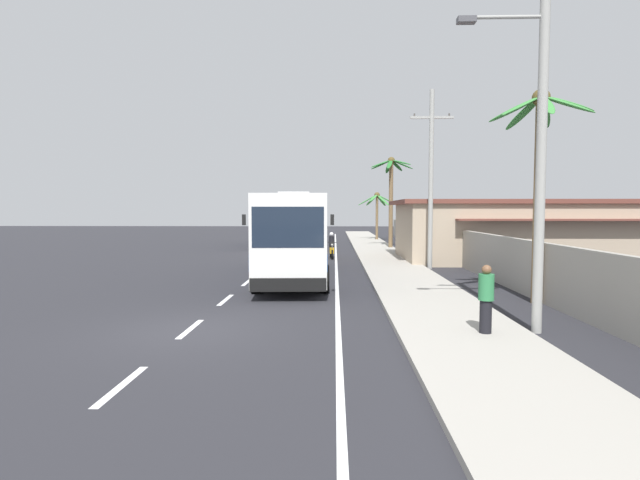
# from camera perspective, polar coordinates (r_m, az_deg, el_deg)

# --- Properties ---
(ground_plane) EXTENTS (160.00, 160.00, 0.00)m
(ground_plane) POSITION_cam_1_polar(r_m,az_deg,el_deg) (12.94, -15.16, -10.21)
(ground_plane) COLOR #28282D
(sidewalk_kerb) EXTENTS (3.20, 90.00, 0.14)m
(sidewalk_kerb) POSITION_cam_1_polar(r_m,az_deg,el_deg) (22.44, 9.69, -4.15)
(sidewalk_kerb) COLOR #A8A399
(sidewalk_kerb) RESTS_ON ground
(lane_markings) EXTENTS (3.94, 71.00, 0.01)m
(lane_markings) POSITION_cam_1_polar(r_m,az_deg,el_deg) (26.95, -1.07, -2.96)
(lane_markings) COLOR white
(lane_markings) RESTS_ON ground
(boundary_wall) EXTENTS (0.24, 60.00, 1.98)m
(boundary_wall) POSITION_cam_1_polar(r_m,az_deg,el_deg) (27.00, 16.54, -0.99)
(boundary_wall) COLOR #9E998E
(boundary_wall) RESTS_ON ground
(coach_bus_foreground) EXTENTS (3.47, 12.20, 3.89)m
(coach_bus_foreground) POSITION_cam_1_polar(r_m,az_deg,el_deg) (21.95, -3.12, 0.85)
(coach_bus_foreground) COLOR white
(coach_bus_foreground) RESTS_ON ground
(coach_bus_far_lane) EXTENTS (3.59, 11.96, 3.78)m
(coach_bus_far_lane) POSITION_cam_1_polar(r_m,az_deg,el_deg) (42.24, -5.42, 2.04)
(coach_bus_far_lane) COLOR white
(coach_bus_far_lane) RESTS_ON ground
(motorcycle_beside_bus) EXTENTS (0.56, 1.96, 1.65)m
(motorcycle_beside_bus) POSITION_cam_1_polar(r_m,az_deg,el_deg) (30.70, 1.37, -0.92)
(motorcycle_beside_bus) COLOR black
(motorcycle_beside_bus) RESTS_ON ground
(pedestrian_near_kerb) EXTENTS (0.36, 0.36, 1.62)m
(pedestrian_near_kerb) POSITION_cam_1_polar(r_m,az_deg,el_deg) (12.17, 18.91, -6.41)
(pedestrian_near_kerb) COLOR black
(pedestrian_near_kerb) RESTS_ON sidewalk_kerb
(utility_pole_nearest) EXTENTS (3.27, 0.24, 10.42)m
(utility_pole_nearest) POSITION_cam_1_polar(r_m,az_deg,el_deg) (13.27, 24.40, 13.92)
(utility_pole_nearest) COLOR #9E9E99
(utility_pole_nearest) RESTS_ON ground
(utility_pole_mid) EXTENTS (2.21, 0.24, 9.18)m
(utility_pole_mid) POSITION_cam_1_polar(r_m,az_deg,el_deg) (25.77, 12.90, 7.30)
(utility_pole_mid) COLOR #9E9E99
(utility_pole_mid) RESTS_ON ground
(palm_nearest) EXTENTS (3.28, 3.07, 6.92)m
(palm_nearest) POSITION_cam_1_polar(r_m,az_deg,el_deg) (17.38, 24.35, 9.45)
(palm_nearest) COLOR brown
(palm_nearest) RESTS_ON ground
(palm_second) EXTENTS (3.45, 3.33, 7.18)m
(palm_second) POSITION_cam_1_polar(r_m,az_deg,el_deg) (38.55, 8.35, 6.49)
(palm_second) COLOR brown
(palm_second) RESTS_ON ground
(palm_third) EXTENTS (3.89, 3.72, 4.84)m
(palm_third) POSITION_cam_1_polar(r_m,az_deg,el_deg) (48.84, 6.72, 4.22)
(palm_third) COLOR brown
(palm_third) RESTS_ON ground
(roadside_building) EXTENTS (15.88, 8.10, 3.63)m
(roadside_building) POSITION_cam_1_polar(r_m,az_deg,el_deg) (31.65, 23.27, 1.04)
(roadside_building) COLOR tan
(roadside_building) RESTS_ON ground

